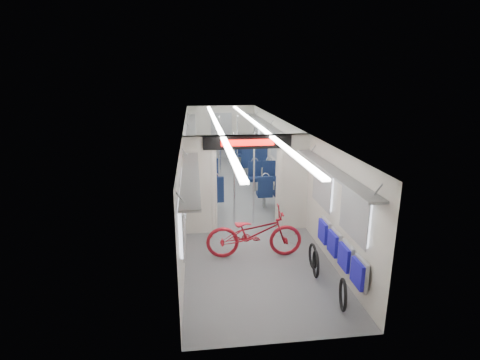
{
  "coord_description": "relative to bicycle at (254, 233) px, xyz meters",
  "views": [
    {
      "loc": [
        -1.18,
        -10.31,
        3.65
      ],
      "look_at": [
        -0.15,
        -1.91,
        1.22
      ],
      "focal_mm": 28.0,
      "sensor_mm": 36.0,
      "label": 1
    }
  ],
  "objects": [
    {
      "name": "seat_bay_near_left",
      "position": [
        -0.9,
        3.55,
        0.06
      ],
      "size": [
        0.96,
        2.29,
        1.17
      ],
      "color": "#0C1838",
      "rests_on": "ground"
    },
    {
      "name": "stanchion_far_left",
      "position": [
        -0.31,
        5.27,
        0.64
      ],
      "size": [
        0.04,
        0.04,
        2.3
      ],
      "primitive_type": "cylinder",
      "color": "silver",
      "rests_on": "ground"
    },
    {
      "name": "bike_hoop_b",
      "position": [
        1.0,
        -0.95,
        -0.28
      ],
      "size": [
        0.12,
        0.51,
        0.51
      ],
      "primitive_type": "torus",
      "rotation": [
        1.57,
        0.0,
        1.43
      ],
      "color": "black",
      "rests_on": "ground"
    },
    {
      "name": "bicycle",
      "position": [
        0.0,
        0.0,
        0.0
      ],
      "size": [
        1.99,
        0.77,
        1.03
      ],
      "primitive_type": "imported",
      "rotation": [
        0.0,
        0.0,
        1.53
      ],
      "color": "maroon",
      "rests_on": "ground"
    },
    {
      "name": "seat_bay_far_left",
      "position": [
        -0.9,
        7.08,
        0.03
      ],
      "size": [
        0.92,
        2.1,
        1.11
      ],
      "color": "#0C1838",
      "rests_on": "ground"
    },
    {
      "name": "stanchion_near_right",
      "position": [
        0.27,
        1.77,
        0.64
      ],
      "size": [
        0.05,
        0.05,
        2.3
      ],
      "primitive_type": "cylinder",
      "color": "silver",
      "rests_on": "ground"
    },
    {
      "name": "stanchion_far_right",
      "position": [
        0.29,
        5.45,
        0.64
      ],
      "size": [
        0.04,
        0.04,
        2.3
      ],
      "primitive_type": "cylinder",
      "color": "silver",
      "rests_on": "ground"
    },
    {
      "name": "carriage",
      "position": [
        0.04,
        3.11,
        0.99
      ],
      "size": [
        12.0,
        12.02,
        2.31
      ],
      "color": "#515456",
      "rests_on": "ground"
    },
    {
      "name": "seat_bay_far_right",
      "position": [
        0.97,
        7.16,
        0.05
      ],
      "size": [
        0.95,
        2.27,
        1.16
      ],
      "color": "#0C1838",
      "rests_on": "ground"
    },
    {
      "name": "flip_bench",
      "position": [
        1.39,
        -1.07,
        0.07
      ],
      "size": [
        0.12,
        2.09,
        0.5
      ],
      "color": "gray",
      "rests_on": "carriage"
    },
    {
      "name": "seat_bay_near_right",
      "position": [
        0.97,
        3.6,
        0.01
      ],
      "size": [
        0.88,
        1.93,
        1.05
      ],
      "color": "#0C1838",
      "rests_on": "ground"
    },
    {
      "name": "bike_hoop_a",
      "position": [
        1.12,
        -1.97,
        -0.28
      ],
      "size": [
        0.17,
        0.52,
        0.53
      ],
      "primitive_type": "torus",
      "rotation": [
        1.57,
        0.0,
        1.35
      ],
      "color": "black",
      "rests_on": "ground"
    },
    {
      "name": "bike_hoop_c",
      "position": [
        1.05,
        -0.63,
        -0.29
      ],
      "size": [
        0.07,
        0.5,
        0.5
      ],
      "primitive_type": "torus",
      "rotation": [
        1.57,
        0.0,
        1.53
      ],
      "color": "black",
      "rests_on": "ground"
    },
    {
      "name": "stanchion_near_left",
      "position": [
        -0.21,
        1.81,
        0.64
      ],
      "size": [
        0.04,
        0.04,
        2.3
      ],
      "primitive_type": "cylinder",
      "color": "silver",
      "rests_on": "ground"
    }
  ]
}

